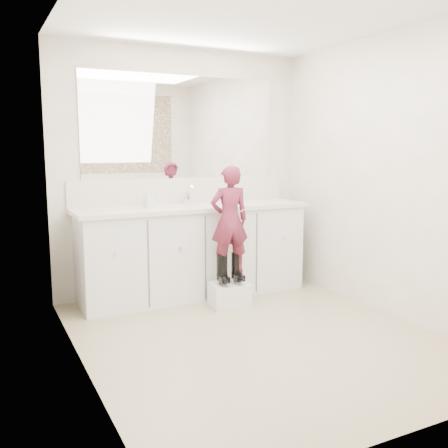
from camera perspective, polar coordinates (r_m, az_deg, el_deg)
floor at (r=3.96m, az=3.73°, el=-12.63°), size 3.00×3.00×0.00m
ceiling at (r=3.81m, az=4.12°, el=23.29°), size 3.00×3.00×0.00m
wall_back at (r=5.04m, az=-4.79°, el=5.95°), size 2.60×0.00×2.60m
wall_front at (r=2.52m, az=21.45°, el=2.70°), size 2.60×0.00×2.60m
wall_left at (r=3.24m, az=-16.39°, el=4.13°), size 0.00×3.00×3.00m
wall_right at (r=4.50m, az=18.42°, el=5.21°), size 0.00×3.00×3.00m
vanity_cabinet at (r=4.89m, az=-3.48°, el=-3.29°), size 2.20×0.55×0.85m
countertop at (r=4.80m, az=-3.46°, el=1.88°), size 2.28×0.58×0.04m
backsplash at (r=5.04m, az=-4.70°, el=3.84°), size 2.28×0.03×0.25m
mirror at (r=5.03m, az=-4.80°, el=10.95°), size 2.00×0.02×1.00m
dot_panel at (r=2.53m, az=21.85°, el=12.91°), size 2.00×0.01×1.20m
faucet at (r=4.95m, az=-4.22°, el=2.88°), size 0.08×0.08×0.10m
cup at (r=5.07m, az=1.10°, el=2.93°), size 0.11×0.11×0.08m
soap_bottle at (r=4.72m, az=-8.61°, el=2.91°), size 0.09×0.09×0.16m
step_stool at (r=4.61m, az=0.61°, el=-8.07°), size 0.37×0.32×0.22m
boot_left at (r=4.51m, az=-0.24°, el=-5.17°), size 0.13×0.20×0.28m
boot_right at (r=4.58m, az=1.45°, el=-4.97°), size 0.13×0.20×0.28m
toddler at (r=4.46m, az=0.62°, el=0.47°), size 0.38×0.28×0.97m
toothbrush at (r=4.46m, az=1.59°, el=1.32°), size 0.14×0.03×0.06m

